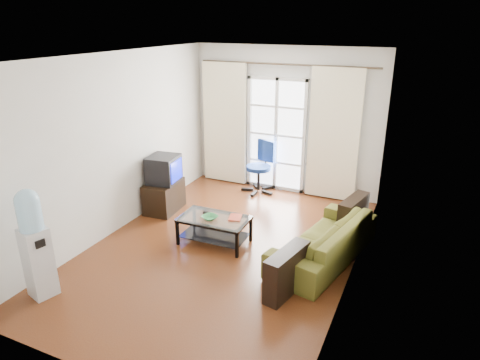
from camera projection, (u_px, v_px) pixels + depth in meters
name	position (u px, v px, depth m)	size (l,w,h in m)	color
floor	(224.00, 248.00, 6.22)	(5.20, 5.20, 0.00)	brown
ceiling	(221.00, 56.00, 5.26)	(5.20, 5.20, 0.00)	white
wall_back	(285.00, 121.00, 7.95)	(3.60, 0.02, 2.70)	silver
wall_front	(81.00, 249.00, 3.52)	(3.60, 0.02, 2.70)	silver
wall_left	(116.00, 145.00, 6.44)	(0.02, 5.20, 2.70)	silver
wall_right	(359.00, 180.00, 5.04)	(0.02, 5.20, 2.70)	silver
french_door	(276.00, 135.00, 8.06)	(1.16, 0.06, 2.15)	white
curtain_rod	(285.00, 64.00, 7.50)	(0.04, 0.04, 3.30)	#4C3F2D
curtain_left	(225.00, 124.00, 8.37)	(0.90, 0.07, 2.35)	#FFF6CD
curtain_right	(334.00, 136.00, 7.53)	(0.90, 0.07, 2.35)	#FFF6CD
radiator	(322.00, 180.00, 7.92)	(0.64, 0.12, 0.64)	gray
sofa	(324.00, 240.00, 5.87)	(1.17, 2.08, 0.57)	brown
coffee_table	(214.00, 227.00, 6.28)	(1.03, 0.60, 0.41)	silver
bowl	(210.00, 218.00, 6.18)	(0.29, 0.29, 0.05)	green
book	(229.00, 217.00, 6.23)	(0.24, 0.28, 0.02)	#A71418
remote	(208.00, 213.00, 6.36)	(0.17, 0.05, 0.02)	black
tv_stand	(164.00, 196.00, 7.38)	(0.47, 0.71, 0.52)	black
crt_tv	(163.00, 169.00, 7.21)	(0.56, 0.56, 0.46)	black
task_chair	(260.00, 177.00, 8.20)	(0.84, 0.84, 0.97)	black
water_cooler	(35.00, 242.00, 4.94)	(0.34, 0.34, 1.37)	silver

